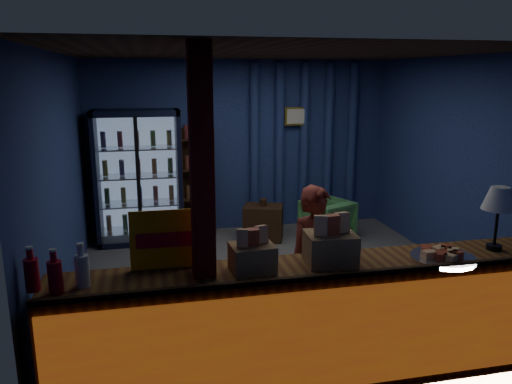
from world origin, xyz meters
TOP-DOWN VIEW (x-y plane):
  - ground at (0.00, 0.00)m, footprint 4.60×4.60m
  - room_walls at (0.00, 0.00)m, footprint 4.60×4.60m
  - counter at (0.00, -1.91)m, footprint 4.40×0.57m
  - support_post at (-1.05, -1.90)m, footprint 0.16×0.16m
  - beverage_cooler at (-1.55, 1.92)m, footprint 1.20×0.62m
  - bottle_shelf at (-0.70, 2.06)m, footprint 0.50×0.28m
  - curtain_folds at (1.00, 2.14)m, footprint 1.74×0.14m
  - framed_picture at (0.85, 2.10)m, footprint 0.36×0.04m
  - shopkeeper at (0.02, -1.30)m, footprint 0.56×0.41m
  - green_chair at (1.13, 1.36)m, footprint 0.83×0.84m
  - side_table at (0.20, 1.53)m, footprint 0.67×0.57m
  - yellow_sign at (-1.30, -1.68)m, footprint 0.55×0.12m
  - soda_bottles at (-2.05, -1.95)m, footprint 0.42×0.18m
  - snack_box_left at (-0.07, -1.88)m, footprint 0.40×0.33m
  - snack_box_centre at (-0.69, -1.90)m, footprint 0.33×0.28m
  - pastry_tray at (0.83, -2.00)m, footprint 0.51×0.51m
  - table_lamp at (1.37, -1.88)m, footprint 0.27×0.27m

SIDE VIEW (x-z plane):
  - ground at x=0.00m, z-range 0.00..0.00m
  - side_table at x=0.20m, z-range -0.05..0.57m
  - green_chair at x=1.13m, z-range 0.00..0.59m
  - counter at x=0.00m, z-range -0.02..0.97m
  - shopkeeper at x=0.02m, z-range 0.00..1.43m
  - bottle_shelf at x=-0.70m, z-range -0.01..1.59m
  - beverage_cooler at x=-1.55m, z-range -0.02..1.88m
  - pastry_tray at x=0.83m, z-range 0.94..1.02m
  - snack_box_centre at x=-0.69m, z-range 0.90..1.24m
  - soda_bottles at x=-2.05m, z-range 0.92..1.23m
  - snack_box_left at x=-0.07m, z-range 0.89..1.29m
  - yellow_sign at x=-1.30m, z-range 0.95..1.39m
  - support_post at x=-1.05m, z-range 0.00..2.60m
  - curtain_folds at x=1.00m, z-range 0.05..2.55m
  - table_lamp at x=1.37m, z-range 1.10..1.64m
  - room_walls at x=0.00m, z-range -0.73..3.87m
  - framed_picture at x=0.85m, z-range 1.61..1.89m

